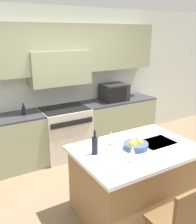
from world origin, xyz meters
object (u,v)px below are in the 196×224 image
wine_bottle (95,145)px  fruit_bowl (135,145)px  island_chair (178,220)px  range_stove (65,132)px  microwave (114,92)px  wine_glass_near (132,151)px  oil_bottle_on_counter (24,110)px  wine_glass_far (111,136)px

wine_bottle → fruit_bowl: bearing=-15.0°
island_chair → wine_bottle: bearing=111.5°
range_stove → island_chair: bearing=-90.1°
range_stove → microwave: (1.11, 0.02, 0.63)m
range_stove → wine_bottle: wine_bottle is taller
range_stove → island_chair: size_ratio=1.04×
range_stove → fruit_bowl: size_ratio=3.16×
range_stove → wine_glass_near: size_ratio=5.18×
microwave → oil_bottle_on_counter: 1.83m
range_stove → microwave: microwave is taller
island_chair → wine_glass_near: (-0.12, 0.59, 0.51)m
fruit_bowl → oil_bottle_on_counter: bearing=113.1°
wine_glass_near → fruit_bowl: bearing=44.7°
wine_bottle → microwave: bearing=50.2°
wine_glass_near → wine_glass_far: same height
island_chair → fruit_bowl: size_ratio=3.06×
range_stove → microwave: bearing=1.0°
wine_bottle → wine_glass_far: bearing=20.0°
microwave → oil_bottle_on_counter: bearing=179.8°
wine_glass_near → fruit_bowl: 0.34m
island_chair → wine_glass_far: (-0.08, 1.07, 0.51)m
range_stove → oil_bottle_on_counter: 0.89m
wine_glass_near → oil_bottle_on_counter: bearing=105.3°
range_stove → wine_bottle: size_ratio=3.21×
wine_glass_far → microwave: bearing=54.6°
fruit_bowl → island_chair: bearing=-97.8°
range_stove → oil_bottle_on_counter: size_ratio=4.69×
wine_glass_near → oil_bottle_on_counter: oil_bottle_on_counter is taller
island_chair → wine_glass_near: size_ratio=5.00×
island_chair → wine_glass_near: bearing=101.6°
wine_bottle → oil_bottle_on_counter: wine_bottle is taller
wine_glass_near → microwave: bearing=60.2°
wine_bottle → fruit_bowl: 0.51m
microwave → range_stove: bearing=-179.0°
microwave → wine_glass_near: microwave is taller
range_stove → island_chair: (-0.00, -2.73, 0.05)m
fruit_bowl → wine_glass_near: bearing=-135.3°
range_stove → wine_bottle: (-0.38, -1.77, 0.55)m
wine_bottle → wine_glass_far: size_ratio=1.61×
wine_glass_near → oil_bottle_on_counter: size_ratio=0.91×
microwave → wine_glass_far: (-1.20, -1.68, -0.07)m
range_stove → wine_glass_far: 1.76m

